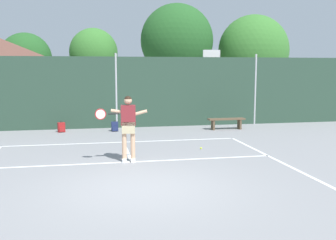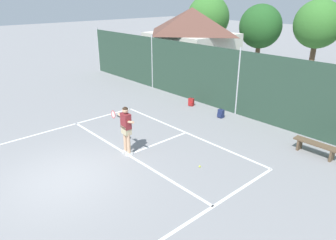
% 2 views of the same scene
% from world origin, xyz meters
% --- Properties ---
extents(ground_plane, '(120.00, 120.00, 0.00)m').
position_xyz_m(ground_plane, '(0.00, 0.00, 0.00)').
color(ground_plane, gray).
extents(court_markings, '(8.30, 11.10, 0.01)m').
position_xyz_m(court_markings, '(0.00, 0.65, 0.00)').
color(court_markings, white).
rests_on(court_markings, ground).
extents(chainlink_fence, '(26.09, 0.09, 3.27)m').
position_xyz_m(chainlink_fence, '(0.00, 9.00, 1.56)').
color(chainlink_fence, '#284233').
rests_on(chainlink_fence, ground).
extents(basketball_hoop, '(0.90, 0.67, 3.55)m').
position_xyz_m(basketball_hoop, '(4.97, 11.05, 2.31)').
color(basketball_hoop, yellow).
rests_on(basketball_hoop, ground).
extents(treeline_backdrop, '(25.64, 4.63, 7.08)m').
position_xyz_m(treeline_backdrop, '(3.16, 18.75, 3.99)').
color(treeline_backdrop, brown).
rests_on(treeline_backdrop, ground).
extents(tennis_player, '(1.44, 0.29, 1.85)m').
position_xyz_m(tennis_player, '(-0.09, 2.51, 1.11)').
color(tennis_player, silver).
rests_on(tennis_player, ground).
extents(tennis_ball, '(0.07, 0.07, 0.07)m').
position_xyz_m(tennis_ball, '(2.39, 3.78, 0.03)').
color(tennis_ball, '#CCE033').
rests_on(tennis_ball, ground).
extents(backpack_red, '(0.32, 0.30, 0.46)m').
position_xyz_m(backpack_red, '(-2.32, 8.21, 0.19)').
color(backpack_red, maroon).
rests_on(backpack_red, ground).
extents(backpack_navy, '(0.28, 0.25, 0.46)m').
position_xyz_m(backpack_navy, '(-0.15, 8.02, 0.19)').
color(backpack_navy, navy).
rests_on(backpack_navy, ground).
extents(courtside_bench, '(1.60, 0.36, 0.48)m').
position_xyz_m(courtside_bench, '(4.61, 7.60, 0.36)').
color(courtside_bench, brown).
rests_on(courtside_bench, ground).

